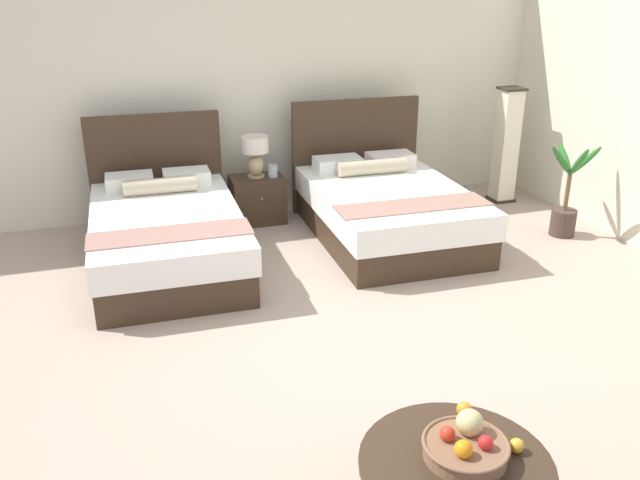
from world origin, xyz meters
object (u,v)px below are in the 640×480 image
loose_orange (464,409)px  potted_palm (565,206)px  nightstand (257,199)px  coffee_table (455,477)px  vase (273,171)px  floor_lamp_corner (506,146)px  table_lamp (255,152)px  bed_near_window (167,232)px  bed_near_corner (386,207)px  fruit_bowl (466,445)px  loose_apple (517,446)px

loose_orange → potted_palm: size_ratio=0.08×
nightstand → coffee_table: size_ratio=0.61×
vase → coffee_table: 4.39m
vase → floor_lamp_corner: floor_lamp_corner is taller
table_lamp → coffee_table: table_lamp is taller
bed_near_window → vase: 1.44m
floor_lamp_corner → bed_near_corner: bearing=-160.0°
loose_orange → floor_lamp_corner: size_ratio=0.06×
fruit_bowl → loose_orange: (0.14, 0.27, -0.02)m
coffee_table → nightstand: bearing=89.2°
nightstand → vase: (0.17, -0.04, 0.31)m
bed_near_corner → coffee_table: (-1.18, -3.60, 0.01)m
coffee_table → potted_palm: size_ratio=0.92×
nightstand → loose_apple: (0.24, -4.44, 0.19)m
bed_near_window → table_lamp: bearing=39.0°
bed_near_window → fruit_bowl: (1.02, -3.58, 0.16)m
nightstand → coffee_table: (-0.06, -4.41, 0.07)m
loose_orange → floor_lamp_corner: floor_lamp_corner is taller
table_lamp → floor_lamp_corner: (2.86, -0.20, -0.11)m
table_lamp → loose_apple: size_ratio=6.09×
coffee_table → potted_palm: 4.24m
bed_near_window → bed_near_corner: size_ratio=1.04×
bed_near_corner → vase: bed_near_corner is taller
bed_near_corner → table_lamp: size_ratio=4.85×
loose_apple → potted_palm: (2.61, 3.11, -0.13)m
bed_near_window → vase: size_ratio=16.39×
loose_apple → fruit_bowl: bearing=169.0°
coffee_table → fruit_bowl: bearing=20.7°
bed_near_window → fruit_bowl: 3.73m
loose_apple → floor_lamp_corner: bearing=58.4°
fruit_bowl → table_lamp: bearing=89.9°
floor_lamp_corner → potted_palm: (-0.01, -1.15, -0.34)m
nightstand → loose_apple: bearing=-86.9°
bed_near_window → loose_apple: (1.26, -3.63, 0.14)m
table_lamp → floor_lamp_corner: floor_lamp_corner is taller
coffee_table → floor_lamp_corner: (2.92, 4.23, 0.34)m
potted_palm → table_lamp: bearing=154.7°
nightstand → floor_lamp_corner: bearing=-3.6°
bed_near_window → potted_palm: bearing=-7.7°
loose_orange → fruit_bowl: bearing=-118.4°
coffee_table → loose_orange: (0.20, 0.29, 0.13)m
loose_apple → floor_lamp_corner: floor_lamp_corner is taller
table_lamp → floor_lamp_corner: 2.87m
coffee_table → loose_apple: loose_apple is taller
floor_lamp_corner → nightstand: bearing=176.4°
bed_near_corner → loose_apple: size_ratio=29.56×
bed_near_window → coffee_table: 3.73m
table_lamp → vase: (0.17, -0.06, -0.20)m
loose_apple → floor_lamp_corner: (2.62, 4.26, 0.21)m
loose_apple → coffee_table: bearing=174.9°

